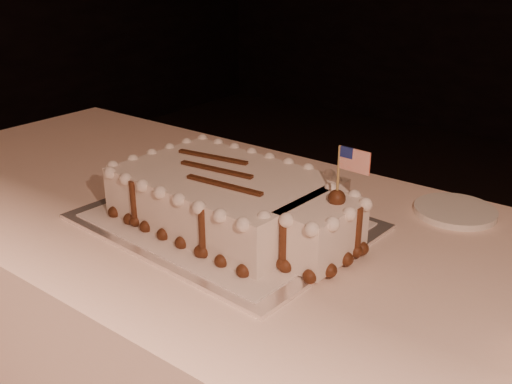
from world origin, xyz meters
The scene contains 4 objects.
cake_board centered at (-0.23, 0.57, 0.75)m, with size 0.54×0.41×0.01m, color white.
doily centered at (-0.23, 0.57, 0.76)m, with size 0.48×0.37×0.00m, color silver.
sheet_cake centered at (-0.20, 0.57, 0.81)m, with size 0.52×0.32×0.20m.
side_plate centered at (0.12, 0.89, 0.76)m, with size 0.17×0.17×0.01m, color white.
Camera 1 is at (0.44, -0.21, 1.25)m, focal length 40.00 mm.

